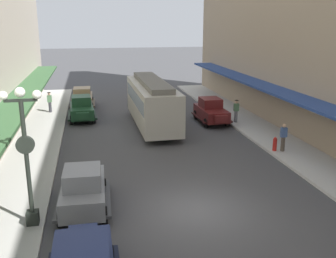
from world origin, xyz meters
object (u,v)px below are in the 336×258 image
at_px(parked_car_0, 83,188).
at_px(streetcar, 152,101).
at_px(pedestrian_4, 50,102).
at_px(parked_car_2, 82,97).
at_px(lamp_post_with_clock, 26,152).
at_px(pedestrian_3, 283,137).
at_px(parked_car_3, 82,108).
at_px(parked_car_5, 211,110).
at_px(fire_hydrant, 275,144).
at_px(pedestrian_2, 236,111).

relative_size(parked_car_0, streetcar, 0.45).
distance_m(streetcar, pedestrian_4, 9.55).
xyz_separation_m(parked_car_2, lamp_post_with_clock, (-1.67, -20.81, 2.04)).
distance_m(pedestrian_3, pedestrian_4, 19.23).
height_order(parked_car_3, pedestrian_4, parked_car_3).
distance_m(streetcar, pedestrian_3, 9.89).
xyz_separation_m(parked_car_2, parked_car_3, (-0.02, -4.36, 0.00)).
height_order(parked_car_0, pedestrian_3, parked_car_0).
height_order(parked_car_5, pedestrian_4, parked_car_5).
xyz_separation_m(parked_car_0, pedestrian_3, (11.31, 4.78, 0.05)).
relative_size(parked_car_0, fire_hydrant, 5.24).
xyz_separation_m(parked_car_0, parked_car_3, (-0.22, 15.35, 0.00)).
bearing_deg(pedestrian_3, parked_car_2, 127.63).
distance_m(parked_car_5, pedestrian_2, 1.88).
relative_size(parked_car_3, fire_hydrant, 5.26).
relative_size(parked_car_3, streetcar, 0.45).
distance_m(parked_car_2, lamp_post_with_clock, 20.98).
bearing_deg(pedestrian_4, pedestrian_2, -23.95).
bearing_deg(pedestrian_2, pedestrian_3, -88.12).
bearing_deg(pedestrian_2, parked_car_0, -133.56).
xyz_separation_m(lamp_post_with_clock, fire_hydrant, (12.75, 6.03, -2.42)).
distance_m(lamp_post_with_clock, pedestrian_3, 14.57).
height_order(pedestrian_2, pedestrian_4, same).
xyz_separation_m(parked_car_3, fire_hydrant, (11.10, -10.42, -0.38)).
distance_m(parked_car_5, fire_hydrant, 7.72).
xyz_separation_m(parked_car_0, fire_hydrant, (10.88, 4.92, -0.38)).
bearing_deg(parked_car_2, fire_hydrant, -53.14).
height_order(parked_car_0, streetcar, streetcar).
relative_size(parked_car_2, parked_car_5, 1.00).
distance_m(fire_hydrant, pedestrian_3, 0.62).
relative_size(streetcar, fire_hydrant, 11.73).
bearing_deg(pedestrian_3, fire_hydrant, 160.95).
bearing_deg(parked_car_0, parked_car_3, 90.83).
distance_m(parked_car_0, pedestrian_3, 12.27).
height_order(parked_car_0, parked_car_2, same).
xyz_separation_m(fire_hydrant, pedestrian_3, (0.43, -0.15, 0.43)).
distance_m(parked_car_3, pedestrian_2, 11.89).
distance_m(streetcar, lamp_post_with_clock, 14.92).
distance_m(parked_car_5, streetcar, 4.68).
bearing_deg(parked_car_2, parked_car_5, -36.90).
xyz_separation_m(parked_car_3, parked_car_5, (9.62, -2.85, 0.00)).
bearing_deg(pedestrian_2, parked_car_5, 153.35).
relative_size(streetcar, pedestrian_3, 5.87).
distance_m(parked_car_2, pedestrian_3, 18.85).
distance_m(parked_car_5, pedestrian_4, 13.34).
bearing_deg(pedestrian_2, pedestrian_4, 156.05).
distance_m(parked_car_2, fire_hydrant, 18.47).
bearing_deg(parked_car_3, streetcar, -32.04).
distance_m(parked_car_5, lamp_post_with_clock, 17.78).
relative_size(parked_car_2, pedestrian_4, 2.57).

